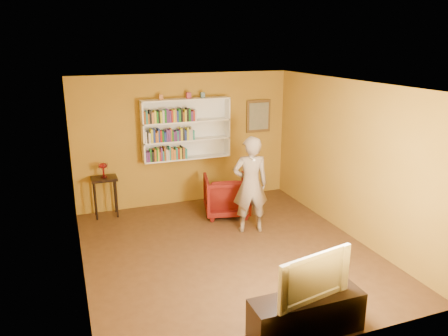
{
  "coord_description": "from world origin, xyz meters",
  "views": [
    {
      "loc": [
        -2.33,
        -6.03,
        3.33
      ],
      "look_at": [
        0.21,
        0.75,
        1.2
      ],
      "focal_mm": 35.0,
      "sensor_mm": 36.0,
      "label": 1
    }
  ],
  "objects_px": {
    "console_table": "(104,184)",
    "television": "(309,274)",
    "ruby_lustre": "(103,167)",
    "bookshelf": "(186,129)",
    "person": "(250,185)",
    "tv_cabinet": "(306,315)",
    "armchair": "(227,195)"
  },
  "relations": [
    {
      "from": "ruby_lustre",
      "to": "television",
      "type": "relative_size",
      "value": 0.28
    },
    {
      "from": "armchair",
      "to": "tv_cabinet",
      "type": "distance_m",
      "value": 3.79
    },
    {
      "from": "armchair",
      "to": "ruby_lustre",
      "type": "bearing_deg",
      "value": -4.86
    },
    {
      "from": "armchair",
      "to": "tv_cabinet",
      "type": "height_order",
      "value": "armchair"
    },
    {
      "from": "bookshelf",
      "to": "person",
      "type": "distance_m",
      "value": 2.02
    },
    {
      "from": "ruby_lustre",
      "to": "tv_cabinet",
      "type": "height_order",
      "value": "ruby_lustre"
    },
    {
      "from": "tv_cabinet",
      "to": "television",
      "type": "height_order",
      "value": "television"
    },
    {
      "from": "bookshelf",
      "to": "tv_cabinet",
      "type": "relative_size",
      "value": 1.32
    },
    {
      "from": "bookshelf",
      "to": "ruby_lustre",
      "type": "xyz_separation_m",
      "value": [
        -1.69,
        -0.16,
        -0.59
      ]
    },
    {
      "from": "person",
      "to": "television",
      "type": "bearing_deg",
      "value": 90.48
    },
    {
      "from": "ruby_lustre",
      "to": "tv_cabinet",
      "type": "relative_size",
      "value": 0.21
    },
    {
      "from": "ruby_lustre",
      "to": "person",
      "type": "bearing_deg",
      "value": -34.32
    },
    {
      "from": "ruby_lustre",
      "to": "armchair",
      "type": "distance_m",
      "value": 2.44
    },
    {
      "from": "television",
      "to": "person",
      "type": "bearing_deg",
      "value": 67.84
    },
    {
      "from": "console_table",
      "to": "ruby_lustre",
      "type": "distance_m",
      "value": 0.34
    },
    {
      "from": "armchair",
      "to": "tv_cabinet",
      "type": "relative_size",
      "value": 0.63
    },
    {
      "from": "ruby_lustre",
      "to": "person",
      "type": "relative_size",
      "value": 0.16
    },
    {
      "from": "console_table",
      "to": "television",
      "type": "bearing_deg",
      "value": -68.14
    },
    {
      "from": "console_table",
      "to": "tv_cabinet",
      "type": "bearing_deg",
      "value": -68.14
    },
    {
      "from": "tv_cabinet",
      "to": "ruby_lustre",
      "type": "bearing_deg",
      "value": 111.86
    },
    {
      "from": "console_table",
      "to": "television",
      "type": "distance_m",
      "value": 4.85
    },
    {
      "from": "armchair",
      "to": "television",
      "type": "distance_m",
      "value": 3.81
    },
    {
      "from": "television",
      "to": "console_table",
      "type": "bearing_deg",
      "value": 100.54
    },
    {
      "from": "console_table",
      "to": "ruby_lustre",
      "type": "bearing_deg",
      "value": -63.43
    },
    {
      "from": "ruby_lustre",
      "to": "console_table",
      "type": "bearing_deg",
      "value": 116.57
    },
    {
      "from": "console_table",
      "to": "armchair",
      "type": "height_order",
      "value": "console_table"
    },
    {
      "from": "bookshelf",
      "to": "television",
      "type": "distance_m",
      "value": 4.73
    },
    {
      "from": "ruby_lustre",
      "to": "television",
      "type": "bearing_deg",
      "value": -68.14
    },
    {
      "from": "ruby_lustre",
      "to": "television",
      "type": "height_order",
      "value": "ruby_lustre"
    },
    {
      "from": "person",
      "to": "tv_cabinet",
      "type": "height_order",
      "value": "person"
    },
    {
      "from": "bookshelf",
      "to": "person",
      "type": "relative_size",
      "value": 1.03
    },
    {
      "from": "person",
      "to": "ruby_lustre",
      "type": "bearing_deg",
      "value": -23.0
    }
  ]
}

